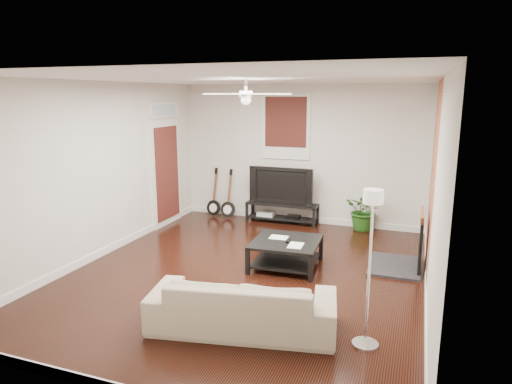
% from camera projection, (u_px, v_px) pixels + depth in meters
% --- Properties ---
extents(room, '(5.01, 6.01, 2.81)m').
position_uv_depth(room, '(246.00, 180.00, 6.42)').
color(room, black).
rests_on(room, ground).
extents(brick_accent, '(0.02, 2.20, 2.80)m').
position_uv_depth(brick_accent, '(433.00, 179.00, 6.50)').
color(brick_accent, '#9B4232').
rests_on(brick_accent, floor).
extents(fireplace, '(0.80, 1.10, 0.92)m').
position_uv_depth(fireplace, '(407.00, 240.00, 6.80)').
color(fireplace, black).
rests_on(fireplace, floor).
extents(window_back, '(1.00, 0.06, 1.30)m').
position_uv_depth(window_back, '(286.00, 127.00, 9.13)').
color(window_back, black).
rests_on(window_back, wall_back).
extents(door_left, '(0.08, 1.00, 2.50)m').
position_uv_depth(door_left, '(166.00, 163.00, 9.02)').
color(door_left, white).
rests_on(door_left, wall_left).
extents(tv_stand, '(1.47, 0.39, 0.41)m').
position_uv_depth(tv_stand, '(282.00, 213.00, 9.32)').
color(tv_stand, black).
rests_on(tv_stand, floor).
extents(tv, '(1.32, 0.17, 0.76)m').
position_uv_depth(tv, '(283.00, 185.00, 9.22)').
color(tv, black).
rests_on(tv, tv_stand).
extents(coffee_table, '(1.04, 1.04, 0.42)m').
position_uv_depth(coffee_table, '(286.00, 253.00, 6.93)').
color(coffee_table, black).
rests_on(coffee_table, floor).
extents(sofa, '(2.19, 1.19, 0.61)m').
position_uv_depth(sofa, '(243.00, 303.00, 5.07)').
color(sofa, tan).
rests_on(sofa, floor).
extents(floor_lamp, '(0.33, 0.33, 1.69)m').
position_uv_depth(floor_lamp, '(369.00, 270.00, 4.60)').
color(floor_lamp, white).
rests_on(floor_lamp, floor).
extents(potted_plant, '(0.80, 0.71, 0.82)m').
position_uv_depth(potted_plant, '(365.00, 210.00, 8.76)').
color(potted_plant, '#1F5217').
rests_on(potted_plant, floor).
extents(guitar_left, '(0.36, 0.28, 1.06)m').
position_uv_depth(guitar_left, '(213.00, 192.00, 9.74)').
color(guitar_left, black).
rests_on(guitar_left, floor).
extents(guitar_right, '(0.34, 0.25, 1.06)m').
position_uv_depth(guitar_right, '(228.00, 194.00, 9.60)').
color(guitar_right, black).
rests_on(guitar_right, floor).
extents(ceiling_fan, '(1.24, 1.24, 0.32)m').
position_uv_depth(ceiling_fan, '(246.00, 94.00, 6.17)').
color(ceiling_fan, white).
rests_on(ceiling_fan, ceiling).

